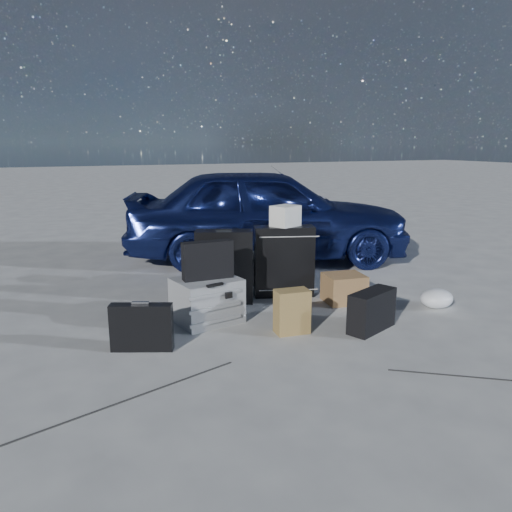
{
  "coord_description": "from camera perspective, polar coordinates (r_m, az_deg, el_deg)",
  "views": [
    {
      "loc": [
        -1.74,
        -3.16,
        1.45
      ],
      "look_at": [
        -0.01,
        0.85,
        0.45
      ],
      "focal_mm": 35.0,
      "sensor_mm": 36.0,
      "label": 1
    }
  ],
  "objects": [
    {
      "name": "laptop_bag",
      "position": [
        4.06,
        -5.54,
        -0.48
      ],
      "size": [
        0.41,
        0.1,
        0.31
      ],
      "primitive_type": "cube",
      "rotation": [
        0.0,
        0.0,
        -0.0
      ],
      "color": "black",
      "rests_on": "pelican_case"
    },
    {
      "name": "pelican_case",
      "position": [
        4.14,
        -5.63,
        -5.04
      ],
      "size": [
        0.57,
        0.5,
        0.37
      ],
      "primitive_type": "cube",
      "rotation": [
        0.0,
        0.0,
        0.19
      ],
      "color": "#95979A",
      "rests_on": "ground"
    },
    {
      "name": "duffel_bag",
      "position": [
        5.15,
        -2.51,
        -1.78
      ],
      "size": [
        0.64,
        0.37,
        0.3
      ],
      "primitive_type": "cube",
      "rotation": [
        0.0,
        0.0,
        0.19
      ],
      "color": "black",
      "rests_on": "ground"
    },
    {
      "name": "plastic_bag",
      "position": [
        4.77,
        19.94,
        -4.57
      ],
      "size": [
        0.35,
        0.32,
        0.17
      ],
      "primitive_type": "ellipsoid",
      "rotation": [
        0.0,
        0.0,
        0.17
      ],
      "color": "white",
      "rests_on": "ground"
    },
    {
      "name": "suitcase_right",
      "position": [
        4.79,
        3.21,
        -0.6
      ],
      "size": [
        0.6,
        0.37,
        0.68
      ],
      "primitive_type": "cube",
      "rotation": [
        0.0,
        0.0,
        -0.32
      ],
      "color": "black",
      "rests_on": "ground"
    },
    {
      "name": "flat_box_white",
      "position": [
        5.12,
        -2.68,
        0.27
      ],
      "size": [
        0.45,
        0.37,
        0.07
      ],
      "primitive_type": "cube",
      "rotation": [
        0.0,
        0.0,
        -0.19
      ],
      "color": "white",
      "rests_on": "duffel_bag"
    },
    {
      "name": "kraft_bag",
      "position": [
        3.9,
        4.13,
        -6.34
      ],
      "size": [
        0.27,
        0.18,
        0.35
      ],
      "primitive_type": "cube",
      "rotation": [
        0.0,
        0.0,
        -0.1
      ],
      "color": "#A58448",
      "rests_on": "ground"
    },
    {
      "name": "ground",
      "position": [
        3.89,
        5.16,
        -9.11
      ],
      "size": [
        60.0,
        60.0,
        0.0
      ],
      "primitive_type": "plane",
      "color": "beige",
      "rests_on": "ground"
    },
    {
      "name": "white_carton",
      "position": [
        4.72,
        3.38,
        4.6
      ],
      "size": [
        0.3,
        0.28,
        0.2
      ],
      "primitive_type": "cube",
      "rotation": [
        0.0,
        0.0,
        0.41
      ],
      "color": "white",
      "rests_on": "suitcase_right"
    },
    {
      "name": "cardboard_box",
      "position": [
        4.7,
        10.03,
        -3.65
      ],
      "size": [
        0.39,
        0.35,
        0.26
      ],
      "primitive_type": "cube",
      "rotation": [
        0.0,
        0.0,
        -0.14
      ],
      "color": "#936240",
      "rests_on": "ground"
    },
    {
      "name": "suitcase_left",
      "position": [
        4.58,
        -3.63,
        -1.24
      ],
      "size": [
        0.55,
        0.37,
        0.67
      ],
      "primitive_type": "cube",
      "rotation": [
        0.0,
        0.0,
        -0.39
      ],
      "color": "black",
      "rests_on": "ground"
    },
    {
      "name": "car",
      "position": [
        6.24,
        1.3,
        4.91
      ],
      "size": [
        3.71,
        2.43,
        1.18
      ],
      "primitive_type": "imported",
      "rotation": [
        0.0,
        0.0,
        1.24
      ],
      "color": "navy",
      "rests_on": "ground"
    },
    {
      "name": "messenger_bag",
      "position": [
        4.05,
        13.09,
        -6.09
      ],
      "size": [
        0.48,
        0.33,
        0.32
      ],
      "primitive_type": "cube",
      "rotation": [
        0.0,
        0.0,
        0.4
      ],
      "color": "black",
      "rests_on": "ground"
    },
    {
      "name": "flat_box_black",
      "position": [
        5.11,
        -2.68,
        1.04
      ],
      "size": [
        0.32,
        0.23,
        0.07
      ],
      "primitive_type": "cube",
      "rotation": [
        0.0,
        0.0,
        -0.02
      ],
      "color": "black",
      "rests_on": "flat_box_white"
    },
    {
      "name": "briefcase",
      "position": [
        3.66,
        -12.93,
        -7.95
      ],
      "size": [
        0.44,
        0.26,
        0.34
      ],
      "primitive_type": "cube",
      "rotation": [
        0.0,
        0.0,
        -0.4
      ],
      "color": "black",
      "rests_on": "ground"
    }
  ]
}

